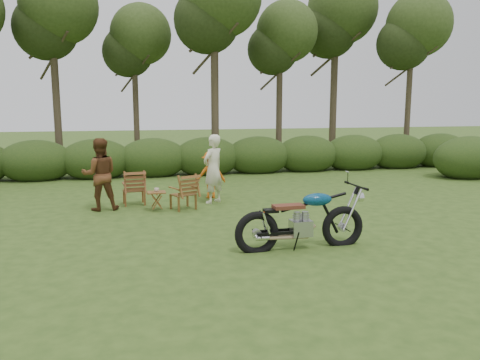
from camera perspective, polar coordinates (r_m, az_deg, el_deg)
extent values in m
plane|color=#2D4517|center=(9.12, 5.20, -7.37)|extent=(80.00, 80.00, 0.00)
cylinder|color=#3B3020|center=(19.60, -21.62, 11.52)|extent=(0.28, 0.28, 7.20)
sphere|color=#2C3E17|center=(19.84, -22.02, 17.98)|extent=(2.88, 2.88, 2.88)
cylinder|color=#3B3020|center=(20.50, -12.64, 10.55)|extent=(0.24, 0.24, 6.30)
sphere|color=#2C3E17|center=(20.64, -12.83, 16.00)|extent=(2.52, 2.52, 2.52)
cylinder|color=#3B3020|center=(18.62, -3.11, 12.99)|extent=(0.30, 0.30, 7.65)
sphere|color=#2C3E17|center=(18.93, -3.17, 20.20)|extent=(3.06, 3.06, 3.06)
cylinder|color=#3B3020|center=(20.39, 4.83, 11.00)|extent=(0.26, 0.26, 6.48)
sphere|color=#2C3E17|center=(20.56, 4.91, 16.63)|extent=(2.59, 2.59, 2.59)
cylinder|color=#3B3020|center=(22.54, 11.41, 12.52)|extent=(0.32, 0.32, 7.92)
sphere|color=#2C3E17|center=(22.82, 11.62, 18.70)|extent=(3.17, 3.17, 3.17)
cylinder|color=#3B3020|center=(21.78, 19.93, 10.85)|extent=(0.24, 0.24, 6.84)
sphere|color=#2C3E17|center=(21.96, 20.25, 16.40)|extent=(2.74, 2.74, 2.74)
ellipsoid|color=#203814|center=(17.69, -23.61, 2.06)|extent=(2.52, 1.68, 1.51)
ellipsoid|color=#203814|center=(17.44, -17.14, 2.34)|extent=(2.52, 1.68, 1.51)
ellipsoid|color=#203814|center=(17.42, -10.56, 2.58)|extent=(2.52, 1.68, 1.51)
ellipsoid|color=#203814|center=(17.62, -4.04, 2.79)|extent=(2.52, 1.68, 1.51)
ellipsoid|color=#203814|center=(18.05, 2.24, 2.96)|extent=(2.52, 1.68, 1.51)
ellipsoid|color=#203814|center=(18.68, 8.18, 3.09)|extent=(2.52, 1.68, 1.51)
ellipsoid|color=#203814|center=(19.50, 13.67, 3.17)|extent=(2.52, 1.68, 1.51)
ellipsoid|color=#203814|center=(20.48, 18.68, 3.23)|extent=(2.52, 1.68, 1.51)
ellipsoid|color=#203814|center=(21.60, 23.20, 3.25)|extent=(2.52, 1.68, 1.51)
ellipsoid|color=#203814|center=(18.63, 26.17, 2.35)|extent=(2.70, 1.80, 1.62)
imported|color=beige|center=(11.70, -10.14, -1.17)|extent=(0.12, 0.12, 0.09)
imported|color=beige|center=(12.51, -3.26, -2.78)|extent=(0.79, 0.76, 1.82)
imported|color=#573119|center=(12.15, -16.53, -3.51)|extent=(0.92, 0.75, 1.79)
imported|color=#CF5E13|center=(13.18, -3.58, -2.16)|extent=(0.84, 0.48, 1.31)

